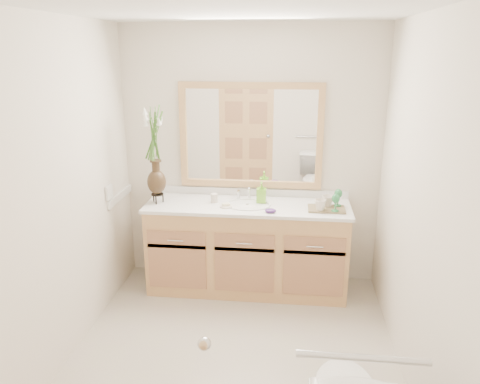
# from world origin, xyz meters

# --- Properties ---
(floor) EXTENTS (2.60, 2.60, 0.00)m
(floor) POSITION_xyz_m (0.00, 0.00, 0.00)
(floor) COLOR #BDB0A1
(floor) RESTS_ON ground
(ceiling) EXTENTS (2.40, 2.60, 0.02)m
(ceiling) POSITION_xyz_m (0.00, 0.00, 2.40)
(ceiling) COLOR white
(ceiling) RESTS_ON wall_back
(wall_back) EXTENTS (2.40, 0.02, 2.40)m
(wall_back) POSITION_xyz_m (0.00, 1.30, 1.20)
(wall_back) COLOR silver
(wall_back) RESTS_ON floor
(wall_front) EXTENTS (2.40, 0.02, 2.40)m
(wall_front) POSITION_xyz_m (0.00, -1.30, 1.20)
(wall_front) COLOR silver
(wall_front) RESTS_ON floor
(wall_left) EXTENTS (0.02, 2.60, 2.40)m
(wall_left) POSITION_xyz_m (-1.20, 0.00, 1.20)
(wall_left) COLOR silver
(wall_left) RESTS_ON floor
(wall_right) EXTENTS (0.02, 2.60, 2.40)m
(wall_right) POSITION_xyz_m (1.20, 0.00, 1.20)
(wall_right) COLOR silver
(wall_right) RESTS_ON floor
(vanity) EXTENTS (1.80, 0.55, 0.80)m
(vanity) POSITION_xyz_m (0.00, 1.01, 0.40)
(vanity) COLOR #DCB56B
(vanity) RESTS_ON floor
(counter) EXTENTS (1.84, 0.57, 0.03)m
(counter) POSITION_xyz_m (0.00, 1.01, 0.82)
(counter) COLOR white
(counter) RESTS_ON vanity
(sink) EXTENTS (0.38, 0.34, 0.23)m
(sink) POSITION_xyz_m (0.00, 1.00, 0.78)
(sink) COLOR white
(sink) RESTS_ON counter
(mirror) EXTENTS (1.32, 0.04, 0.97)m
(mirror) POSITION_xyz_m (0.00, 1.28, 1.41)
(mirror) COLOR white
(mirror) RESTS_ON wall_back
(switch_plate) EXTENTS (0.02, 0.12, 0.12)m
(switch_plate) POSITION_xyz_m (-1.19, 0.76, 0.98)
(switch_plate) COLOR white
(switch_plate) RESTS_ON wall_left
(door) EXTENTS (0.80, 0.03, 2.00)m
(door) POSITION_xyz_m (-0.30, -1.29, 1.00)
(door) COLOR #DCB56B
(door) RESTS_ON floor
(grab_bar) EXTENTS (0.55, 0.03, 0.03)m
(grab_bar) POSITION_xyz_m (0.70, -1.27, 0.95)
(grab_bar) COLOR silver
(grab_bar) RESTS_ON wall_front
(flower_vase) EXTENTS (0.20, 0.20, 0.82)m
(flower_vase) POSITION_xyz_m (-0.82, 0.98, 1.39)
(flower_vase) COLOR black
(flower_vase) RESTS_ON counter
(tumbler) EXTENTS (0.06, 0.06, 0.08)m
(tumbler) POSITION_xyz_m (-0.31, 1.04, 0.87)
(tumbler) COLOR beige
(tumbler) RESTS_ON counter
(soap_dish) EXTENTS (0.11, 0.11, 0.04)m
(soap_dish) POSITION_xyz_m (-0.18, 0.92, 0.84)
(soap_dish) COLOR beige
(soap_dish) RESTS_ON counter
(soap_bottle) EXTENTS (0.08, 0.08, 0.17)m
(soap_bottle) POSITION_xyz_m (0.12, 1.09, 0.92)
(soap_bottle) COLOR #74C32D
(soap_bottle) RESTS_ON counter
(purple_dish) EXTENTS (0.10, 0.08, 0.03)m
(purple_dish) POSITION_xyz_m (0.22, 0.82, 0.85)
(purple_dish) COLOR #462268
(purple_dish) RESTS_ON counter
(tray) EXTENTS (0.32, 0.21, 0.02)m
(tray) POSITION_xyz_m (0.70, 0.95, 0.84)
(tray) COLOR brown
(tray) RESTS_ON counter
(mug_left) EXTENTS (0.12, 0.12, 0.10)m
(mug_left) POSITION_xyz_m (0.64, 0.89, 0.90)
(mug_left) COLOR beige
(mug_left) RESTS_ON tray
(mug_right) EXTENTS (0.12, 0.11, 0.10)m
(mug_right) POSITION_xyz_m (0.71, 1.00, 0.90)
(mug_right) COLOR beige
(mug_right) RESTS_ON tray
(goblet_front) EXTENTS (0.07, 0.07, 0.15)m
(goblet_front) POSITION_xyz_m (0.76, 0.88, 0.95)
(goblet_front) COLOR #297D42
(goblet_front) RESTS_ON tray
(goblet_back) EXTENTS (0.07, 0.07, 0.15)m
(goblet_back) POSITION_xyz_m (0.80, 1.02, 0.95)
(goblet_back) COLOR #297D42
(goblet_back) RESTS_ON tray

